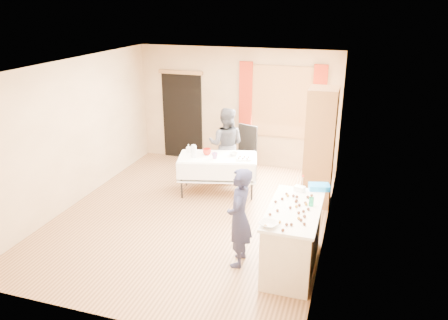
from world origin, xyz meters
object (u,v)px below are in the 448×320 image
(party_table, at_px, (218,171))
(woman, at_px, (226,145))
(chair, at_px, (243,162))
(counter, at_px, (293,238))
(cabinet, at_px, (320,148))
(girl, at_px, (239,218))

(party_table, bearing_deg, woman, 79.74)
(chair, distance_m, woman, 0.60)
(counter, xyz_separation_m, chair, (-1.53, 3.04, -0.13))
(cabinet, bearing_deg, girl, -109.46)
(counter, relative_size, party_table, 0.90)
(counter, xyz_separation_m, party_table, (-1.78, 2.07, -0.01))
(party_table, xyz_separation_m, woman, (-0.04, 0.68, 0.32))
(counter, bearing_deg, party_table, 130.55)
(chair, bearing_deg, girl, -57.50)
(counter, relative_size, girl, 1.01)
(counter, height_order, woman, woman)
(cabinet, xyz_separation_m, woman, (-1.92, 0.54, -0.30))
(counter, distance_m, girl, 0.79)
(party_table, xyz_separation_m, chair, (0.24, 0.96, -0.12))
(chair, distance_m, girl, 3.30)
(cabinet, bearing_deg, chair, 153.15)
(cabinet, height_order, party_table, cabinet)
(cabinet, relative_size, counter, 1.47)
(party_table, xyz_separation_m, girl, (1.04, -2.21, 0.28))
(party_table, distance_m, woman, 0.75)
(girl, xyz_separation_m, woman, (-1.09, 2.89, 0.04))
(counter, distance_m, woman, 3.32)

